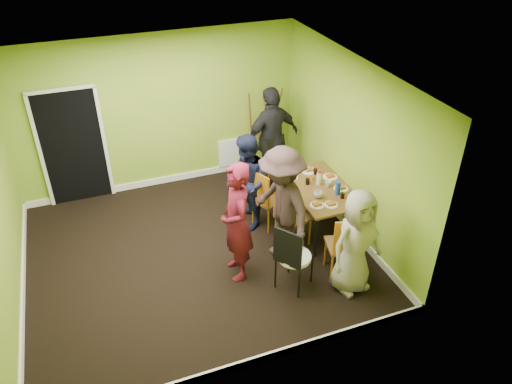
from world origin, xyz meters
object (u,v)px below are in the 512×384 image
orange_bottle (313,178)px  chair_back_end (276,154)px  person_back_end (272,138)px  chair_left_far (265,196)px  easel (263,131)px  thermos (319,178)px  blue_bottle (338,188)px  person_left_far (247,183)px  person_standing (237,222)px  person_front_end (356,242)px  person_left_near (281,206)px  chair_bentwood (292,255)px  chair_front_end (345,243)px  chair_left_near (289,214)px  dining_table (320,190)px

orange_bottle → chair_back_end: bearing=99.9°
orange_bottle → person_back_end: bearing=99.1°
chair_left_far → person_back_end: bearing=129.7°
chair_left_far → orange_bottle: bearing=60.4°
easel → thermos: (0.19, -1.93, 0.02)m
blue_bottle → person_left_far: 1.42m
thermos → person_left_far: (-1.09, 0.35, -0.06)m
person_standing → person_front_end: 1.63m
chair_left_far → person_left_near: 0.86m
blue_bottle → person_left_near: size_ratio=0.12×
person_back_end → chair_bentwood: bearing=59.8°
chair_front_end → chair_left_far: bearing=124.7°
chair_left_near → chair_front_end: (0.44, -0.92, -0.01)m
chair_bentwood → easel: easel is taller
dining_table → thermos: size_ratio=6.92×
thermos → person_left_far: 1.14m
chair_back_end → chair_bentwood: chair_bentwood is taller
person_left_near → person_back_end: bearing=151.4°
chair_back_end → easel: bearing=-115.4°
person_left_far → person_left_near: size_ratio=0.88×
chair_front_end → thermos: chair_front_end is taller
chair_left_near → person_back_end: 1.88m
chair_bentwood → thermos: 1.67m
thermos → person_standing: size_ratio=0.12×
chair_left_far → person_standing: bearing=-63.8°
chair_left_near → easel: size_ratio=0.63×
dining_table → orange_bottle: (-0.02, 0.22, 0.10)m
blue_bottle → person_front_end: 1.24m
dining_table → chair_bentwood: (-1.01, -1.19, -0.11)m
orange_bottle → person_left_far: (-1.05, 0.22, 0.01)m
person_left_far → chair_front_end: bearing=30.1°
chair_back_end → chair_bentwood: (-0.80, -2.51, -0.14)m
thermos → person_standing: 1.78m
chair_left_far → person_left_far: (-0.25, 0.14, 0.22)m
person_standing → person_left_far: size_ratio=1.12×
orange_bottle → person_standing: person_standing is taller
chair_left_near → person_standing: 1.04m
chair_back_end → chair_bentwood: size_ratio=0.97×
dining_table → chair_bentwood: bearing=-130.4°
chair_bentwood → orange_bottle: size_ratio=12.68×
orange_bottle → blue_bottle: bearing=-70.4°
chair_left_near → person_left_near: person_left_near is taller
chair_bentwood → orange_bottle: bearing=108.6°
chair_left_far → thermos: chair_left_far is taller
chair_left_far → easel: 1.85m
orange_bottle → chair_left_near: bearing=-141.0°
chair_front_end → easel: 3.26m
person_standing → thermos: bearing=116.1°
person_back_end → person_front_end: size_ratio=1.21×
chair_back_end → person_left_far: bearing=23.3°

